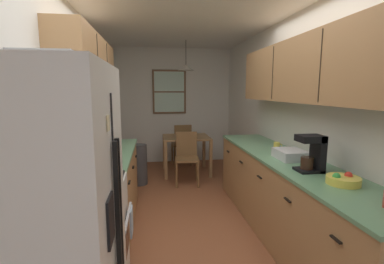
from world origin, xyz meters
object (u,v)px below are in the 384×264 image
object	(u,v)px
mug_spare	(277,146)
table_serving_bowl	(191,134)
dining_table	(186,143)
trash_bin	(139,165)
stove_range	(84,238)
dining_chair_near	(187,155)
refrigerator	(49,241)
coffee_maker	(313,153)
dish_rack	(290,154)
storage_canister	(93,160)
microwave_over_range	(58,79)
dining_chair_far	(182,143)
fruit_bowl	(343,180)

from	to	relation	value
mug_spare	table_serving_bowl	xyz separation A→B (m)	(-0.75, 2.23, -0.19)
dining_table	trash_bin	distance (m)	1.07
stove_range	dining_chair_near	bearing A→B (deg)	66.07
refrigerator	dining_chair_near	xyz separation A→B (m)	(1.10, 3.30, -0.38)
coffee_maker	dish_rack	bearing A→B (deg)	86.80
storage_canister	coffee_maker	world-z (taller)	coffee_maker
microwave_over_range	mug_spare	distance (m)	2.48
dining_table	table_serving_bowl	size ratio (longest dim) A/B	4.32
microwave_over_range	dining_table	size ratio (longest dim) A/B	0.72
dining_chair_far	trash_bin	size ratio (longest dim) A/B	1.29
stove_range	microwave_over_range	bearing A→B (deg)	179.97
storage_canister	dish_rack	world-z (taller)	storage_canister
microwave_over_range	fruit_bowl	world-z (taller)	microwave_over_range
dining_table	trash_bin	xyz separation A→B (m)	(-0.89, -0.53, -0.26)
coffee_maker	table_serving_bowl	size ratio (longest dim) A/B	1.61
dining_chair_near	trash_bin	size ratio (longest dim) A/B	1.29
microwave_over_range	table_serving_bowl	bearing A→B (deg)	66.28
mug_spare	refrigerator	bearing A→B (deg)	-139.37
stove_range	fruit_bowl	xyz separation A→B (m)	(2.02, -0.25, 0.46)
table_serving_bowl	stove_range	bearing A→B (deg)	-112.00
refrigerator	microwave_over_range	size ratio (longest dim) A/B	2.74
dining_chair_near	dining_chair_far	distance (m)	1.18
coffee_maker	fruit_bowl	xyz separation A→B (m)	(0.05, -0.36, -0.14)
dining_table	table_serving_bowl	xyz separation A→B (m)	(0.10, 0.07, 0.15)
mug_spare	trash_bin	bearing A→B (deg)	137.07
dining_chair_near	stove_range	bearing A→B (deg)	-113.93
storage_canister	table_serving_bowl	size ratio (longest dim) A/B	0.84
dining_chair_far	table_serving_bowl	xyz separation A→B (m)	(0.13, -0.52, 0.27)
storage_canister	table_serving_bowl	distance (m)	3.04
microwave_over_range	storage_canister	world-z (taller)	microwave_over_range
refrigerator	trash_bin	bearing A→B (deg)	85.44
stove_range	dining_table	world-z (taller)	stove_range
coffee_maker	fruit_bowl	bearing A→B (deg)	-82.80
stove_range	dining_chair_far	xyz separation A→B (m)	(1.17, 3.72, 0.03)
stove_range	dining_chair_near	distance (m)	2.78
storage_canister	dish_rack	distance (m)	2.01
coffee_maker	microwave_over_range	bearing A→B (deg)	-176.92
fruit_bowl	table_serving_bowl	distance (m)	3.52
refrigerator	dish_rack	world-z (taller)	refrigerator
dining_table	coffee_maker	world-z (taller)	coffee_maker
mug_spare	fruit_bowl	size ratio (longest dim) A/B	0.43
mug_spare	dish_rack	world-z (taller)	mug_spare
refrigerator	mug_spare	world-z (taller)	refrigerator
microwave_over_range	fruit_bowl	size ratio (longest dim) A/B	2.55
refrigerator	mug_spare	xyz separation A→B (m)	(2.01, 1.73, 0.08)
trash_bin	fruit_bowl	bearing A→B (deg)	-58.69
dining_table	storage_canister	world-z (taller)	storage_canister
fruit_bowl	coffee_maker	bearing A→B (deg)	97.20
trash_bin	coffee_maker	distance (m)	3.09
storage_canister	mug_spare	distance (m)	2.11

